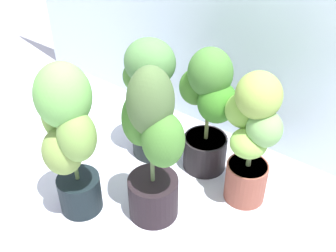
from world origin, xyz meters
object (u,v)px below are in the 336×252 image
at_px(potted_plant_back_center, 208,107).
at_px(potted_plant_back_left, 149,89).
at_px(potted_plant_center, 152,144).
at_px(potted_plant_back_right, 252,135).
at_px(potted_plant_front_left, 68,133).

bearing_deg(potted_plant_back_center, potted_plant_back_left, -167.98).
height_order(potted_plant_center, potted_plant_back_center, potted_plant_center).
bearing_deg(potted_plant_back_left, potted_plant_back_right, -1.38).
distance_m(potted_plant_back_center, potted_plant_front_left, 0.71).
distance_m(potted_plant_back_left, potted_plant_center, 0.48).
bearing_deg(potted_plant_back_left, potted_plant_front_left, -89.40).
bearing_deg(potted_plant_front_left, potted_plant_center, 31.83).
distance_m(potted_plant_center, potted_plant_back_center, 0.44).
bearing_deg(potted_plant_back_right, potted_plant_back_center, 163.81).
xyz_separation_m(potted_plant_back_left, potted_plant_back_center, (0.32, 0.07, -0.02)).
xyz_separation_m(potted_plant_back_left, potted_plant_front_left, (0.01, -0.56, 0.06)).
distance_m(potted_plant_back_left, potted_plant_back_center, 0.33).
bearing_deg(potted_plant_center, potted_plant_front_left, -148.17).
xyz_separation_m(potted_plant_back_left, potted_plant_back_right, (0.61, -0.01, -0.01)).
height_order(potted_plant_back_left, potted_plant_front_left, potted_plant_front_left).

